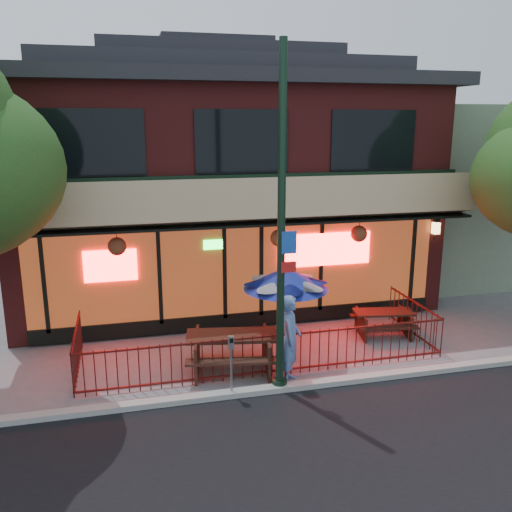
{
  "coord_description": "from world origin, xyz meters",
  "views": [
    {
      "loc": [
        -2.98,
        -10.44,
        5.51
      ],
      "look_at": [
        0.08,
        2.0,
        2.31
      ],
      "focal_mm": 38.0,
      "sensor_mm": 36.0,
      "label": 1
    }
  ],
  "objects_px": {
    "picnic_table_left": "(232,347)",
    "parking_meter_near": "(231,356)",
    "street_light": "(281,244)",
    "pedestrian": "(290,339)",
    "picnic_table_right": "(383,319)",
    "patio_umbrella": "(286,278)"
  },
  "relations": [
    {
      "from": "picnic_table_right",
      "to": "picnic_table_left",
      "type": "bearing_deg",
      "value": -165.53
    },
    {
      "from": "picnic_table_left",
      "to": "pedestrian",
      "type": "distance_m",
      "value": 1.44
    },
    {
      "from": "picnic_table_right",
      "to": "pedestrian",
      "type": "bearing_deg",
      "value": -148.55
    },
    {
      "from": "picnic_table_left",
      "to": "parking_meter_near",
      "type": "xyz_separation_m",
      "value": [
        -0.25,
        -1.18,
        0.32
      ]
    },
    {
      "from": "picnic_table_left",
      "to": "pedestrian",
      "type": "xyz_separation_m",
      "value": [
        1.09,
        -0.85,
        0.41
      ]
    },
    {
      "from": "patio_umbrella",
      "to": "pedestrian",
      "type": "relative_size",
      "value": 1.16
    },
    {
      "from": "picnic_table_left",
      "to": "picnic_table_right",
      "type": "xyz_separation_m",
      "value": [
        4.29,
        1.11,
        -0.14
      ]
    },
    {
      "from": "pedestrian",
      "to": "picnic_table_left",
      "type": "bearing_deg",
      "value": 70.16
    },
    {
      "from": "picnic_table_right",
      "to": "pedestrian",
      "type": "xyz_separation_m",
      "value": [
        -3.2,
        -1.96,
        0.55
      ]
    },
    {
      "from": "street_light",
      "to": "picnic_table_right",
      "type": "height_order",
      "value": "street_light"
    },
    {
      "from": "picnic_table_right",
      "to": "patio_umbrella",
      "type": "xyz_separation_m",
      "value": [
        -2.89,
        -0.62,
        1.51
      ]
    },
    {
      "from": "picnic_table_left",
      "to": "parking_meter_near",
      "type": "relative_size",
      "value": 1.72
    },
    {
      "from": "street_light",
      "to": "picnic_table_right",
      "type": "xyz_separation_m",
      "value": [
        3.49,
        2.21,
        -2.72
      ]
    },
    {
      "from": "parking_meter_near",
      "to": "street_light",
      "type": "bearing_deg",
      "value": 4.21
    },
    {
      "from": "pedestrian",
      "to": "patio_umbrella",
      "type": "bearing_deg",
      "value": 5.19
    },
    {
      "from": "street_light",
      "to": "parking_meter_near",
      "type": "distance_m",
      "value": 2.49
    },
    {
      "from": "street_light",
      "to": "picnic_table_left",
      "type": "xyz_separation_m",
      "value": [
        -0.8,
        1.1,
        -2.58
      ]
    },
    {
      "from": "street_light",
      "to": "picnic_table_left",
      "type": "relative_size",
      "value": 3.08
    },
    {
      "from": "picnic_table_right",
      "to": "parking_meter_near",
      "type": "height_order",
      "value": "parking_meter_near"
    },
    {
      "from": "picnic_table_left",
      "to": "picnic_table_right",
      "type": "height_order",
      "value": "picnic_table_left"
    },
    {
      "from": "street_light",
      "to": "pedestrian",
      "type": "distance_m",
      "value": 2.2
    },
    {
      "from": "picnic_table_left",
      "to": "pedestrian",
      "type": "height_order",
      "value": "pedestrian"
    }
  ]
}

